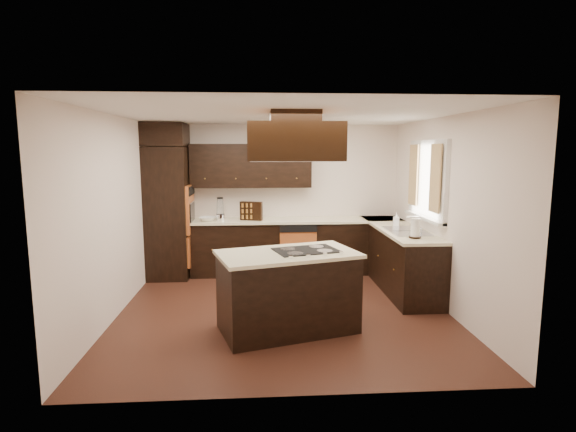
% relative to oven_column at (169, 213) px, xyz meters
% --- Properties ---
extents(floor, '(4.20, 4.20, 0.02)m').
position_rel_oven_column_xyz_m(floor, '(1.78, -1.71, -1.07)').
color(floor, '#592E1F').
rests_on(floor, ground).
extents(ceiling, '(4.20, 4.20, 0.02)m').
position_rel_oven_column_xyz_m(ceiling, '(1.78, -1.71, 1.45)').
color(ceiling, white).
rests_on(ceiling, ground).
extents(wall_back, '(4.20, 0.02, 2.50)m').
position_rel_oven_column_xyz_m(wall_back, '(1.78, 0.40, 0.19)').
color(wall_back, white).
rests_on(wall_back, ground).
extents(wall_front, '(4.20, 0.02, 2.50)m').
position_rel_oven_column_xyz_m(wall_front, '(1.78, -3.81, 0.19)').
color(wall_front, white).
rests_on(wall_front, ground).
extents(wall_left, '(0.02, 4.20, 2.50)m').
position_rel_oven_column_xyz_m(wall_left, '(-0.33, -1.71, 0.19)').
color(wall_left, white).
rests_on(wall_left, ground).
extents(wall_right, '(0.02, 4.20, 2.50)m').
position_rel_oven_column_xyz_m(wall_right, '(3.88, -1.71, 0.19)').
color(wall_right, white).
rests_on(wall_right, ground).
extents(oven_column, '(0.65, 0.75, 2.12)m').
position_rel_oven_column_xyz_m(oven_column, '(0.00, 0.00, 0.00)').
color(oven_column, black).
rests_on(oven_column, floor).
extents(wall_oven_face, '(0.05, 0.62, 0.78)m').
position_rel_oven_column_xyz_m(wall_oven_face, '(0.35, 0.00, 0.06)').
color(wall_oven_face, orange).
rests_on(wall_oven_face, oven_column).
extents(base_cabinets_back, '(2.93, 0.60, 0.88)m').
position_rel_oven_column_xyz_m(base_cabinets_back, '(1.81, 0.09, -0.62)').
color(base_cabinets_back, black).
rests_on(base_cabinets_back, floor).
extents(base_cabinets_right, '(0.60, 2.40, 0.88)m').
position_rel_oven_column_xyz_m(base_cabinets_right, '(3.58, -0.80, -0.62)').
color(base_cabinets_right, black).
rests_on(base_cabinets_right, floor).
extents(countertop_back, '(2.93, 0.63, 0.04)m').
position_rel_oven_column_xyz_m(countertop_back, '(1.81, 0.08, -0.16)').
color(countertop_back, '#FFF8C9').
rests_on(countertop_back, base_cabinets_back).
extents(countertop_right, '(0.63, 2.40, 0.04)m').
position_rel_oven_column_xyz_m(countertop_right, '(3.56, -0.80, -0.16)').
color(countertop_right, '#FFF8C9').
rests_on(countertop_right, base_cabinets_right).
extents(upper_cabinets, '(2.00, 0.34, 0.72)m').
position_rel_oven_column_xyz_m(upper_cabinets, '(1.34, 0.23, 0.75)').
color(upper_cabinets, black).
rests_on(upper_cabinets, wall_back).
extents(dishwasher_front, '(0.60, 0.05, 0.72)m').
position_rel_oven_column_xyz_m(dishwasher_front, '(2.10, -0.20, -0.66)').
color(dishwasher_front, orange).
rests_on(dishwasher_front, floor).
extents(window_frame, '(0.06, 1.32, 1.12)m').
position_rel_oven_column_xyz_m(window_frame, '(3.85, -1.16, 0.59)').
color(window_frame, white).
rests_on(window_frame, wall_right).
extents(window_pane, '(0.00, 1.20, 1.00)m').
position_rel_oven_column_xyz_m(window_pane, '(3.87, -1.16, 0.59)').
color(window_pane, white).
rests_on(window_pane, wall_right).
extents(curtain_left, '(0.02, 0.34, 0.90)m').
position_rel_oven_column_xyz_m(curtain_left, '(3.79, -1.57, 0.64)').
color(curtain_left, '#F5E5B4').
rests_on(curtain_left, wall_right).
extents(curtain_right, '(0.02, 0.34, 0.90)m').
position_rel_oven_column_xyz_m(curtain_right, '(3.79, -0.74, 0.64)').
color(curtain_right, '#F5E5B4').
rests_on(curtain_right, wall_right).
extents(sink_rim, '(0.52, 0.84, 0.01)m').
position_rel_oven_column_xyz_m(sink_rim, '(3.58, -1.16, -0.14)').
color(sink_rim, silver).
rests_on(sink_rim, countertop_right).
extents(island, '(1.67, 1.21, 0.88)m').
position_rel_oven_column_xyz_m(island, '(1.79, -2.37, -0.62)').
color(island, black).
rests_on(island, floor).
extents(island_top, '(1.73, 1.27, 0.04)m').
position_rel_oven_column_xyz_m(island_top, '(1.79, -2.37, -0.16)').
color(island_top, '#FFF8C9').
rests_on(island_top, island).
extents(cooktop, '(0.81, 0.65, 0.01)m').
position_rel_oven_column_xyz_m(cooktop, '(2.00, -2.31, -0.13)').
color(cooktop, black).
rests_on(cooktop, island_top).
extents(range_hood, '(1.05, 0.72, 0.42)m').
position_rel_oven_column_xyz_m(range_hood, '(1.88, -2.25, 1.10)').
color(range_hood, black).
rests_on(range_hood, ceiling).
extents(hood_duct, '(0.55, 0.50, 0.13)m').
position_rel_oven_column_xyz_m(hood_duct, '(1.88, -2.25, 1.38)').
color(hood_duct, black).
rests_on(hood_duct, ceiling).
extents(blender_base, '(0.15, 0.15, 0.10)m').
position_rel_oven_column_xyz_m(blender_base, '(0.83, 0.05, -0.09)').
color(blender_base, silver).
rests_on(blender_base, countertop_back).
extents(blender_pitcher, '(0.13, 0.13, 0.26)m').
position_rel_oven_column_xyz_m(blender_pitcher, '(0.83, 0.05, 0.09)').
color(blender_pitcher, silver).
rests_on(blender_pitcher, blender_base).
extents(spice_rack, '(0.38, 0.21, 0.31)m').
position_rel_oven_column_xyz_m(spice_rack, '(1.34, 0.03, 0.01)').
color(spice_rack, black).
rests_on(spice_rack, countertop_back).
extents(mixing_bowl, '(0.32, 0.32, 0.07)m').
position_rel_oven_column_xyz_m(mixing_bowl, '(0.63, -0.00, -0.11)').
color(mixing_bowl, white).
rests_on(mixing_bowl, countertop_back).
extents(soap_bottle, '(0.12, 0.12, 0.21)m').
position_rel_oven_column_xyz_m(soap_bottle, '(3.57, -0.68, -0.04)').
color(soap_bottle, white).
rests_on(soap_bottle, countertop_right).
extents(paper_towel, '(0.13, 0.13, 0.26)m').
position_rel_oven_column_xyz_m(paper_towel, '(3.51, -1.66, -0.01)').
color(paper_towel, white).
rests_on(paper_towel, countertop_right).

